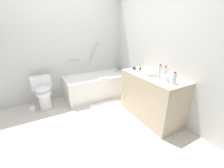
# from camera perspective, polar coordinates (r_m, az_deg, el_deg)

# --- Properties ---
(ground_plane) EXTENTS (4.02, 4.02, 0.00)m
(ground_plane) POSITION_cam_1_polar(r_m,az_deg,el_deg) (2.70, -10.83, -15.82)
(ground_plane) COLOR beige
(wall_back_tiled) EXTENTS (3.42, 0.10, 2.59)m
(wall_back_tiled) POSITION_cam_1_polar(r_m,az_deg,el_deg) (3.56, -19.87, 15.08)
(wall_back_tiled) COLOR silver
(wall_back_tiled) RESTS_ON ground_plane
(wall_right_mirror) EXTENTS (0.10, 3.14, 2.59)m
(wall_right_mirror) POSITION_cam_1_polar(r_m,az_deg,el_deg) (3.00, 17.66, 14.34)
(wall_right_mirror) COLOR silver
(wall_right_mirror) RESTS_ON ground_plane
(bathtub) EXTENTS (1.52, 0.73, 1.30)m
(bathtub) POSITION_cam_1_polar(r_m,az_deg,el_deg) (3.58, -6.22, -0.37)
(bathtub) COLOR white
(bathtub) RESTS_ON ground_plane
(toilet) EXTENTS (0.40, 0.54, 0.69)m
(toilet) POSITION_cam_1_polar(r_m,az_deg,el_deg) (3.32, -26.00, -2.94)
(toilet) COLOR white
(toilet) RESTS_ON ground_plane
(vanity_counter) EXTENTS (0.58, 1.22, 0.84)m
(vanity_counter) POSITION_cam_1_polar(r_m,az_deg,el_deg) (2.79, 15.42, -4.81)
(vanity_counter) COLOR tan
(vanity_counter) RESTS_ON ground_plane
(sink_basin) EXTENTS (0.31, 0.31, 0.06)m
(sink_basin) POSITION_cam_1_polar(r_m,az_deg,el_deg) (2.67, 15.34, 4.40)
(sink_basin) COLOR white
(sink_basin) RESTS_ON vanity_counter
(sink_faucet) EXTENTS (0.11, 0.15, 0.08)m
(sink_faucet) POSITION_cam_1_polar(r_m,az_deg,el_deg) (2.79, 18.14, 4.96)
(sink_faucet) COLOR #B3B3B8
(sink_faucet) RESTS_ON vanity_counter
(water_bottle_0) EXTENTS (0.06, 0.06, 0.24)m
(water_bottle_0) POSITION_cam_1_polar(r_m,az_deg,el_deg) (2.41, 20.55, 4.05)
(water_bottle_0) COLOR silver
(water_bottle_0) RESTS_ON vanity_counter
(water_bottle_1) EXTENTS (0.07, 0.07, 0.18)m
(water_bottle_1) POSITION_cam_1_polar(r_m,az_deg,el_deg) (2.31, 23.78, 2.11)
(water_bottle_1) COLOR silver
(water_bottle_1) RESTS_ON vanity_counter
(water_bottle_2) EXTENTS (0.06, 0.06, 0.23)m
(water_bottle_2) POSITION_cam_1_polar(r_m,az_deg,el_deg) (2.50, 18.65, 4.80)
(water_bottle_2) COLOR silver
(water_bottle_2) RESTS_ON vanity_counter
(drinking_glass_0) EXTENTS (0.07, 0.07, 0.09)m
(drinking_glass_0) POSITION_cam_1_polar(r_m,az_deg,el_deg) (2.78, 10.20, 5.93)
(drinking_glass_0) COLOR white
(drinking_glass_0) RESTS_ON vanity_counter
(drinking_glass_1) EXTENTS (0.07, 0.07, 0.10)m
(drinking_glass_1) POSITION_cam_1_polar(r_m,az_deg,el_deg) (2.36, 21.18, 2.05)
(drinking_glass_1) COLOR white
(drinking_glass_1) RESTS_ON vanity_counter
(amenity_basket) EXTENTS (0.14, 0.10, 0.05)m
(amenity_basket) POSITION_cam_1_polar(r_m,az_deg,el_deg) (2.93, 10.03, 6.27)
(amenity_basket) COLOR #2D2823
(amenity_basket) RESTS_ON vanity_counter
(bath_mat) EXTENTS (0.68, 0.42, 0.01)m
(bath_mat) POSITION_cam_1_polar(r_m,az_deg,el_deg) (3.19, -2.27, -8.87)
(bath_mat) COLOR white
(bath_mat) RESTS_ON ground_plane
(toilet_paper_roll) EXTENTS (0.11, 0.11, 0.10)m
(toilet_paper_roll) POSITION_cam_1_polar(r_m,az_deg,el_deg) (3.43, -29.40, -8.76)
(toilet_paper_roll) COLOR white
(toilet_paper_roll) RESTS_ON ground_plane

